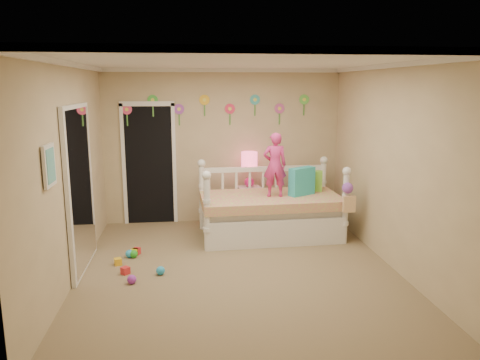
{
  "coord_description": "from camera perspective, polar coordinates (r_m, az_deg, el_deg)",
  "views": [
    {
      "loc": [
        -0.63,
        -5.55,
        2.32
      ],
      "look_at": [
        0.1,
        0.6,
        1.05
      ],
      "focal_mm": 34.47,
      "sensor_mm": 36.0,
      "label": 1
    }
  ],
  "objects": [
    {
      "name": "nightstand",
      "position": [
        7.89,
        1.14,
        -3.12
      ],
      "size": [
        0.42,
        0.34,
        0.64
      ],
      "primitive_type": "cube",
      "rotation": [
        0.0,
        0.0,
        0.14
      ],
      "color": "white",
      "rests_on": "floor"
    },
    {
      "name": "pillow_lime",
      "position": [
        7.5,
        8.82,
        -0.09
      ],
      "size": [
        0.37,
        0.23,
        0.33
      ],
      "primitive_type": "cube",
      "rotation": [
        0.0,
        0.0,
        -0.31
      ],
      "color": "#80CF3F",
      "rests_on": "daybed"
    },
    {
      "name": "closet_doorway",
      "position": [
        7.91,
        -11.17,
        2.02
      ],
      "size": [
        0.9,
        0.04,
        2.07
      ],
      "primitive_type": "cube",
      "color": "black",
      "rests_on": "back_wall"
    },
    {
      "name": "child",
      "position": [
        6.98,
        4.33,
        1.88
      ],
      "size": [
        0.37,
        0.25,
        0.98
      ],
      "primitive_type": "imported",
      "rotation": [
        0.0,
        0.0,
        3.09
      ],
      "color": "#DB3182",
      "rests_on": "daybed"
    },
    {
      "name": "crown_molding",
      "position": [
        5.59,
        -0.3,
        14.15
      ],
      "size": [
        4.0,
        4.5,
        0.06
      ],
      "primitive_type": null,
      "color": "white",
      "rests_on": "ceiling"
    },
    {
      "name": "wall_picture",
      "position": [
        4.9,
        -22.56,
        1.66
      ],
      "size": [
        0.05,
        0.34,
        0.42
      ],
      "primitive_type": "cube",
      "color": "white",
      "rests_on": "left_wall"
    },
    {
      "name": "ceiling",
      "position": [
        5.59,
        -0.3,
        14.46
      ],
      "size": [
        4.0,
        4.5,
        0.01
      ],
      "primitive_type": "cube",
      "color": "white",
      "rests_on": "floor"
    },
    {
      "name": "back_wall",
      "position": [
        7.89,
        -2.14,
        4.15
      ],
      "size": [
        4.0,
        0.01,
        2.6
      ],
      "primitive_type": "cube",
      "color": "tan",
      "rests_on": "floor"
    },
    {
      "name": "hanging_bag",
      "position": [
        6.86,
        13.18,
        -2.23
      ],
      "size": [
        0.2,
        0.16,
        0.36
      ],
      "primitive_type": null,
      "color": "beige",
      "rests_on": "daybed"
    },
    {
      "name": "flower_decals",
      "position": [
        7.82,
        -2.83,
        8.79
      ],
      "size": [
        3.4,
        0.02,
        0.5
      ],
      "primitive_type": null,
      "color": "#B2668C",
      "rests_on": "back_wall"
    },
    {
      "name": "left_wall",
      "position": [
        5.81,
        -20.3,
        0.75
      ],
      "size": [
        0.01,
        4.5,
        2.6
      ],
      "primitive_type": "cube",
      "color": "tan",
      "rests_on": "floor"
    },
    {
      "name": "pillow_turquoise",
      "position": [
        7.18,
        7.66,
        -0.16
      ],
      "size": [
        0.45,
        0.35,
        0.43
      ],
      "primitive_type": "cube",
      "rotation": [
        0.0,
        0.0,
        0.52
      ],
      "color": "#249DB6",
      "rests_on": "daybed"
    },
    {
      "name": "floor",
      "position": [
        6.05,
        -0.28,
        -10.97
      ],
      "size": [
        4.0,
        4.5,
        0.01
      ],
      "primitive_type": "cube",
      "color": "#7F684C",
      "rests_on": "ground"
    },
    {
      "name": "daybed",
      "position": [
        7.17,
        3.75,
        -2.42
      ],
      "size": [
        2.21,
        1.24,
        1.18
      ],
      "primitive_type": null,
      "rotation": [
        0.0,
        0.0,
        0.03
      ],
      "color": "white",
      "rests_on": "floor"
    },
    {
      "name": "right_wall",
      "position": [
        6.23,
        18.33,
        1.57
      ],
      "size": [
        0.01,
        4.5,
        2.6
      ],
      "primitive_type": "cube",
      "color": "tan",
      "rests_on": "floor"
    },
    {
      "name": "mirror_closet",
      "position": [
        6.13,
        -19.14,
        -1.01
      ],
      "size": [
        0.07,
        1.3,
        2.1
      ],
      "primitive_type": "cube",
      "color": "white",
      "rests_on": "left_wall"
    },
    {
      "name": "table_lamp",
      "position": [
        7.73,
        1.16,
        2.01
      ],
      "size": [
        0.27,
        0.27,
        0.6
      ],
      "color": "#E31E84",
      "rests_on": "nightstand"
    },
    {
      "name": "toy_scatter",
      "position": [
        6.21,
        -13.1,
        -10.14
      ],
      "size": [
        1.02,
        1.42,
        0.11
      ],
      "primitive_type": null,
      "rotation": [
        0.0,
        0.0,
        0.18
      ],
      "color": "#996666",
      "rests_on": "floor"
    }
  ]
}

